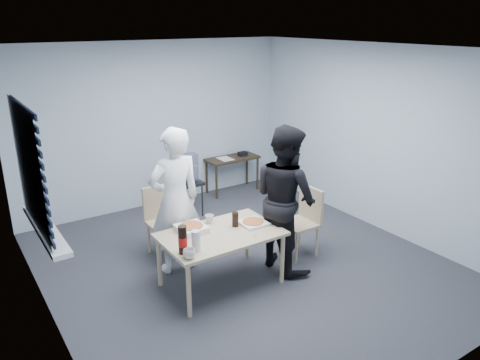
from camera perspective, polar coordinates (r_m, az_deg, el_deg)
room at (r=4.95m, az=-23.85°, el=0.25°), size 5.00×5.00×5.00m
dining_table at (r=5.26m, az=-2.36°, el=-7.08°), size 1.32×0.84×0.64m
chair_far at (r=6.09m, az=-9.45°, el=-4.29°), size 0.42×0.42×0.89m
chair_right at (r=6.03m, az=7.83°, el=-4.44°), size 0.42×0.42×0.89m
person_white at (r=5.52m, az=-7.92°, el=-2.53°), size 0.65×0.42×1.77m
person_black at (r=5.57m, az=5.54°, el=-2.23°), size 0.47×0.86×1.77m
side_table at (r=8.14m, az=-0.95°, el=2.24°), size 0.93×0.41×0.62m
stool at (r=7.20m, az=-6.38°, el=-0.98°), size 0.40×0.40×0.55m
backpack at (r=7.09m, az=-6.43°, el=1.40°), size 0.31×0.22×0.43m
pizza_box_a at (r=5.29m, az=-5.94°, el=-5.87°), size 0.31×0.31×0.08m
pizza_box_b at (r=5.44m, az=1.60°, el=-5.22°), size 0.29×0.29×0.04m
mug_a at (r=4.72m, az=-6.22°, el=-8.94°), size 0.17×0.17×0.10m
mug_b at (r=5.48m, az=-3.74°, el=-4.74°), size 0.10×0.10×0.09m
cola_glass at (r=5.36m, az=-0.59°, el=-4.83°), size 0.09×0.09×0.17m
soda_bottle at (r=4.78m, az=-7.00°, el=-7.30°), size 0.09×0.09×0.30m
plastic_cups at (r=4.84m, az=-5.38°, el=-7.37°), size 0.10×0.10×0.22m
rubber_band at (r=5.16m, az=1.85°, el=-6.87°), size 0.05×0.05×0.00m
papers at (r=8.03m, az=-1.81°, el=2.60°), size 0.29×0.34×0.00m
black_box at (r=8.23m, az=0.33°, el=3.23°), size 0.17×0.14×0.07m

